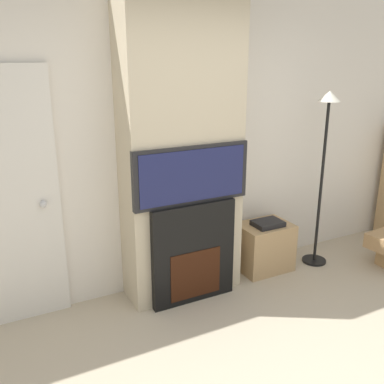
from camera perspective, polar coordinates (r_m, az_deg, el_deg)
wall_back at (r=3.87m, az=-2.89°, el=6.49°), size 6.00×0.06×2.70m
chimney_breast at (r=3.67m, az=-1.42°, el=5.89°), size 1.03×0.39×2.70m
fireplace at (r=3.79m, az=0.01°, el=-8.08°), size 0.78×0.15×0.91m
television at (r=3.54m, az=0.02°, el=2.28°), size 1.04×0.07×0.50m
floor_lamp at (r=4.43m, az=17.23°, el=5.23°), size 0.25×0.25×1.79m
media_stand at (r=4.45m, az=9.59°, el=-7.11°), size 0.53×0.39×0.54m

